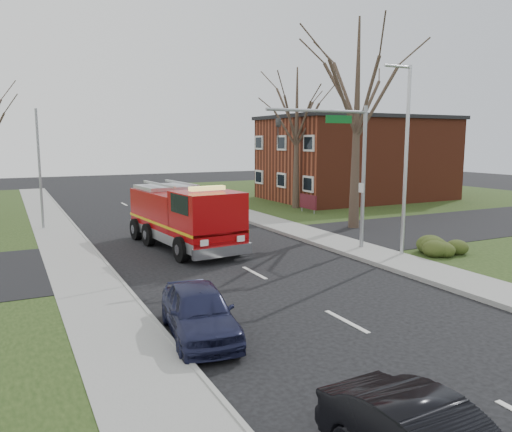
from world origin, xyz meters
name	(u,v)px	position (x,y,z in m)	size (l,w,h in m)	color
ground	(254,273)	(0.00, 0.00, 0.00)	(120.00, 120.00, 0.00)	black
sidewalk_right	(377,255)	(6.20, 0.00, 0.07)	(2.40, 80.00, 0.15)	gray
sidewalk_left	(92,292)	(-6.20, 0.00, 0.07)	(2.40, 80.00, 0.15)	gray
brick_building	(357,158)	(19.00, 18.00, 3.66)	(15.40, 10.40, 7.25)	maroon
health_center_sign	(308,202)	(10.50, 12.50, 0.88)	(0.12, 2.00, 1.40)	#55131D
hedge_corner	(440,243)	(9.00, -1.00, 0.58)	(2.80, 2.00, 0.90)	#2C3B15
bare_tree_near	(357,101)	(9.50, 6.00, 7.41)	(6.00, 6.00, 12.00)	#382B21
bare_tree_far	(297,123)	(11.00, 15.00, 6.49)	(5.25, 5.25, 10.50)	#382B21
traffic_signal_mast	(342,152)	(5.21, 1.50, 4.71)	(5.29, 0.18, 6.80)	gray
streetlight_pole	(405,156)	(7.14, -0.50, 4.55)	(1.48, 0.16, 8.40)	#B7BABF
utility_pole_far	(40,170)	(-6.80, 14.00, 3.50)	(0.14, 0.14, 7.00)	gray
fire_engine	(184,218)	(-0.93, 5.76, 1.46)	(3.67, 8.23, 3.22)	#990709
parked_car_maroon	(199,311)	(-4.19, -5.10, 0.71)	(1.67, 4.15, 1.41)	#1B1E3C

